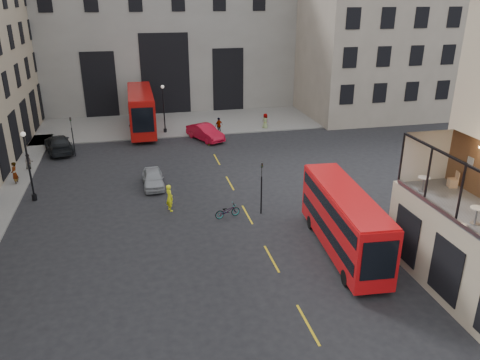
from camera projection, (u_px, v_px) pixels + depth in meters
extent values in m
plane|color=black|center=(347.00, 318.00, 22.39)|extent=(140.00, 140.00, 0.00)
cube|color=black|center=(446.00, 270.00, 22.68)|extent=(0.08, 9.20, 3.00)
cube|color=beige|center=(426.00, 156.00, 26.01)|extent=(3.00, 0.04, 2.90)
cube|color=slate|center=(456.00, 220.00, 21.68)|extent=(0.12, 10.00, 0.18)
cube|color=black|center=(466.00, 164.00, 20.65)|extent=(0.12, 10.00, 0.10)
cube|color=beige|center=(470.00, 162.00, 24.62)|extent=(0.04, 0.45, 0.55)
cylinder|color=#FFD899|center=(480.00, 147.00, 22.94)|extent=(0.12, 0.12, 0.05)
cube|color=tan|center=(474.00, 262.00, 22.90)|extent=(3.00, 11.00, 4.50)
cube|color=gray|center=(161.00, 38.00, 61.42)|extent=(34.00, 10.00, 18.00)
cube|color=black|center=(165.00, 75.00, 58.35)|extent=(6.00, 0.12, 10.00)
cube|color=black|center=(100.00, 85.00, 57.07)|extent=(4.00, 0.12, 8.00)
cube|color=black|center=(228.00, 80.00, 60.38)|extent=(4.00, 0.12, 8.00)
cube|color=#A79987|center=(364.00, 31.00, 58.99)|extent=(16.00, 18.00, 20.00)
cube|color=slate|center=(163.00, 123.00, 55.50)|extent=(40.00, 12.00, 0.12)
cylinder|color=black|center=(261.00, 195.00, 32.52)|extent=(0.10, 0.10, 2.80)
imported|color=black|center=(262.00, 170.00, 31.81)|extent=(0.16, 0.20, 1.00)
cylinder|color=black|center=(73.00, 142.00, 44.09)|extent=(0.10, 0.10, 2.80)
imported|color=black|center=(71.00, 122.00, 43.38)|extent=(0.16, 0.20, 1.00)
cylinder|color=black|center=(29.00, 169.00, 34.22)|extent=(0.14, 0.14, 5.00)
cylinder|color=black|center=(34.00, 197.00, 35.06)|extent=(0.36, 0.36, 0.50)
sphere|color=silver|center=(23.00, 134.00, 33.23)|extent=(0.36, 0.36, 0.36)
cylinder|color=black|center=(164.00, 111.00, 50.97)|extent=(0.14, 0.14, 5.00)
cylinder|color=black|center=(165.00, 131.00, 51.81)|extent=(0.36, 0.36, 0.50)
sphere|color=silver|center=(163.00, 87.00, 49.99)|extent=(0.36, 0.36, 0.36)
cube|color=red|center=(344.00, 220.00, 27.45)|extent=(2.99, 9.92, 3.47)
cube|color=black|center=(343.00, 227.00, 27.63)|extent=(2.99, 9.39, 0.71)
cube|color=black|center=(345.00, 204.00, 27.05)|extent=(2.99, 9.39, 0.71)
cube|color=red|center=(346.00, 193.00, 26.80)|extent=(2.88, 9.72, 0.11)
cylinder|color=black|center=(311.00, 222.00, 30.80)|extent=(0.32, 0.91, 0.89)
cylinder|color=black|center=(340.00, 220.00, 31.07)|extent=(0.32, 0.91, 0.89)
cylinder|color=black|center=(346.00, 278.00, 24.79)|extent=(0.32, 0.91, 0.89)
cylinder|color=black|center=(381.00, 275.00, 25.06)|extent=(0.32, 0.91, 0.89)
cube|color=#A20E0B|center=(141.00, 110.00, 51.84)|extent=(2.61, 11.45, 4.06)
cube|color=black|center=(142.00, 115.00, 52.05)|extent=(2.65, 10.82, 0.83)
cube|color=black|center=(140.00, 98.00, 51.37)|extent=(2.65, 10.82, 0.83)
cube|color=#A20E0B|center=(140.00, 91.00, 51.07)|extent=(2.51, 11.22, 0.12)
cylinder|color=black|center=(131.00, 119.00, 55.62)|extent=(0.29, 1.04, 1.04)
cylinder|color=black|center=(151.00, 118.00, 56.11)|extent=(0.29, 1.04, 1.04)
cylinder|color=black|center=(132.00, 137.00, 48.69)|extent=(0.29, 1.04, 1.04)
cylinder|color=black|center=(155.00, 136.00, 49.18)|extent=(0.29, 1.04, 1.04)
imported|color=#999DA1|center=(153.00, 178.00, 37.38)|extent=(1.70, 4.08, 1.38)
imported|color=#B60B23|center=(205.00, 132.00, 49.24)|extent=(3.71, 5.21, 1.63)
imported|color=black|center=(58.00, 144.00, 45.55)|extent=(3.57, 5.99, 1.63)
imported|color=gray|center=(228.00, 211.00, 32.32)|extent=(1.92, 1.03, 0.96)
imported|color=#F9FB1A|center=(170.00, 198.00, 33.14)|extent=(0.70, 0.84, 1.98)
imported|color=gray|center=(29.00, 162.00, 40.67)|extent=(0.85, 0.72, 1.53)
imported|color=gray|center=(134.00, 124.00, 52.22)|extent=(1.30, 1.03, 1.77)
imported|color=gray|center=(219.00, 125.00, 51.63)|extent=(1.11, 0.85, 1.75)
imported|color=gray|center=(265.00, 121.00, 53.24)|extent=(0.97, 1.03, 1.77)
imported|color=gray|center=(14.00, 173.00, 37.69)|extent=(0.53, 0.74, 1.89)
cylinder|color=beige|center=(478.00, 208.00, 21.27)|extent=(0.65, 0.65, 0.04)
cylinder|color=slate|center=(476.00, 216.00, 21.41)|extent=(0.09, 0.09, 0.76)
cylinder|color=slate|center=(475.00, 223.00, 21.55)|extent=(0.48, 0.48, 0.03)
cylinder|color=beige|center=(424.00, 178.00, 24.85)|extent=(0.63, 0.63, 0.04)
cylinder|color=slate|center=(423.00, 184.00, 24.99)|extent=(0.08, 0.08, 0.73)
cylinder|color=slate|center=(422.00, 191.00, 25.13)|extent=(0.46, 0.46, 0.03)
cube|color=tan|center=(452.00, 183.00, 25.54)|extent=(0.54, 0.54, 0.48)
cube|color=tan|center=(458.00, 175.00, 25.37)|extent=(0.15, 0.44, 0.42)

